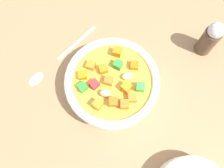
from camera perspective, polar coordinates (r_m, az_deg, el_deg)
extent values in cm
cube|color=#9E754F|center=(51.30, 0.00, -1.16)|extent=(140.00, 140.00, 2.00)
cylinder|color=white|center=(48.55, 0.00, -0.14)|extent=(18.20, 18.20, 3.77)
torus|color=white|center=(46.31, 0.00, 0.78)|extent=(18.70, 18.70, 1.59)
cylinder|color=gold|center=(46.57, 0.00, 0.67)|extent=(15.59, 15.59, 0.40)
cube|color=orange|center=(46.99, -5.05, 4.47)|extent=(2.20, 2.20, 1.40)
cube|color=red|center=(45.57, -4.23, -0.10)|extent=(2.16, 2.16, 1.33)
ellipsoid|color=beige|center=(46.23, 3.57, 2.15)|extent=(1.52, 2.28, 1.22)
cube|color=#358838|center=(46.74, 1.44, 4.63)|extent=(2.25, 2.25, 1.64)
cube|color=orange|center=(44.83, 4.88, -3.29)|extent=(1.88, 1.88, 1.37)
cube|color=orange|center=(44.25, 3.03, -4.88)|extent=(1.93, 1.93, 1.68)
ellipsoid|color=#C9B792|center=(44.87, -1.64, -2.19)|extent=(2.11, 2.58, 1.49)
cube|color=orange|center=(47.79, 1.30, 7.67)|extent=(2.19, 2.19, 1.83)
cube|color=orange|center=(45.64, -0.80, 0.71)|extent=(2.15, 2.15, 1.39)
cube|color=orange|center=(46.56, -2.08, 3.59)|extent=(1.69, 1.69, 1.35)
cube|color=orange|center=(47.12, 5.36, 4.46)|extent=(2.04, 2.04, 1.19)
cube|color=orange|center=(45.11, 3.35, -0.76)|extent=(2.21, 2.21, 1.80)
cube|color=orange|center=(44.27, 0.32, -4.31)|extent=(1.90, 1.90, 1.75)
cube|color=orange|center=(46.53, -7.05, 2.12)|extent=(1.76, 1.76, 1.15)
cube|color=orange|center=(44.19, -3.43, -4.89)|extent=(2.23, 2.23, 1.84)
cube|color=green|center=(45.55, -6.98, -0.93)|extent=(2.03, 2.03, 1.37)
cube|color=green|center=(45.47, 6.81, -0.75)|extent=(2.07, 2.07, 1.57)
cylinder|color=silver|center=(54.74, -8.61, 9.81)|extent=(6.61, 10.15, 0.69)
ellipsoid|color=silver|center=(53.07, -17.85, 1.33)|extent=(3.75, 4.20, 0.93)
cylinder|color=#4C3828|center=(54.55, 21.89, 9.47)|extent=(3.58, 3.58, 6.93)
sphere|color=silver|center=(51.12, 23.62, 11.66)|extent=(3.22, 3.22, 3.22)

